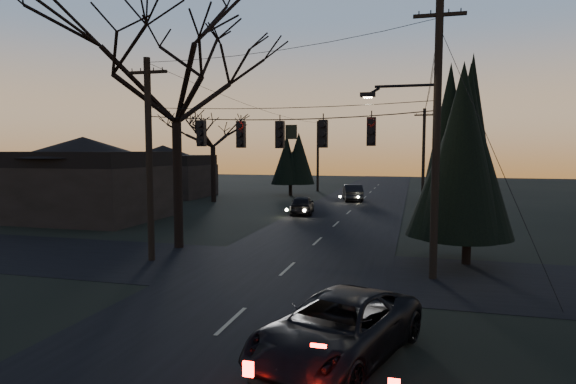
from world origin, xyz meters
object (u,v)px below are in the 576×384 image
(utility_pole_far_r, at_px, (422,201))
(utility_pole_far_l, at_px, (318,191))
(utility_pole_right, at_px, (433,279))
(bare_tree_left, at_px, (175,71))
(utility_pole_left, at_px, (152,260))
(sedan_oncoming_a, at_px, (302,205))
(suv_near, at_px, (338,329))
(sedan_oncoming_b, at_px, (352,193))
(evergreen_right, at_px, (470,155))

(utility_pole_far_r, distance_m, utility_pole_far_l, 14.01)
(utility_pole_right, height_order, utility_pole_far_r, utility_pole_right)
(bare_tree_left, bearing_deg, utility_pole_left, -86.54)
(utility_pole_far_l, distance_m, sedan_oncoming_a, 20.00)
(utility_pole_far_l, bearing_deg, sedan_oncoming_a, -81.95)
(bare_tree_left, bearing_deg, suv_near, -48.04)
(utility_pole_far_r, xyz_separation_m, sedan_oncoming_a, (-8.70, -11.79, 0.68))
(utility_pole_left, xyz_separation_m, suv_near, (9.20, -7.65, 0.71))
(utility_pole_right, bearing_deg, bare_tree_left, 166.64)
(sedan_oncoming_b, bearing_deg, suv_near, 84.36)
(sedan_oncoming_b, bearing_deg, utility_pole_far_r, -178.96)
(utility_pole_far_l, xyz_separation_m, sedan_oncoming_b, (5.20, -9.50, 0.75))
(utility_pole_right, bearing_deg, sedan_oncoming_a, 118.23)
(suv_near, distance_m, sedan_oncoming_a, 24.70)
(suv_near, bearing_deg, utility_pole_right, 92.11)
(utility_pole_far_r, distance_m, sedan_oncoming_a, 14.67)
(sedan_oncoming_b, bearing_deg, utility_pole_right, 91.05)
(utility_pole_left, height_order, sedan_oncoming_b, utility_pole_left)
(sedan_oncoming_b, bearing_deg, evergreen_right, 95.63)
(utility_pole_left, bearing_deg, utility_pole_far_r, 67.67)
(sedan_oncoming_a, bearing_deg, utility_pole_left, 71.87)
(suv_near, bearing_deg, utility_pole_far_r, 105.16)
(utility_pole_right, distance_m, suv_near, 8.02)
(utility_pole_right, relative_size, sedan_oncoming_b, 2.18)
(suv_near, distance_m, sedan_oncoming_b, 34.38)
(utility_pole_far_l, height_order, sedan_oncoming_a, utility_pole_far_l)
(utility_pole_far_l, height_order, suv_near, utility_pole_far_l)
(utility_pole_right, relative_size, sedan_oncoming_a, 2.50)
(utility_pole_left, bearing_deg, sedan_oncoming_b, 78.90)
(evergreen_right, distance_m, suv_near, 11.64)
(utility_pole_right, bearing_deg, sedan_oncoming_b, 103.37)
(bare_tree_left, distance_m, sedan_oncoming_b, 25.50)
(evergreen_right, xyz_separation_m, sedan_oncoming_a, (-10.11, 13.48, -3.81))
(sedan_oncoming_b, bearing_deg, utility_pole_left, 66.57)
(utility_pole_right, distance_m, sedan_oncoming_a, 18.41)
(bare_tree_left, distance_m, sedan_oncoming_a, 15.77)
(evergreen_right, bearing_deg, utility_pole_right, -117.35)
(utility_pole_far_r, xyz_separation_m, bare_tree_left, (-11.67, -25.23, 8.39))
(evergreen_right, bearing_deg, sedan_oncoming_b, 107.96)
(utility_pole_far_r, bearing_deg, evergreen_right, -86.81)
(utility_pole_far_r, bearing_deg, utility_pole_left, -112.33)
(utility_pole_far_r, relative_size, evergreen_right, 1.09)
(bare_tree_left, bearing_deg, utility_pole_right, -13.36)
(utility_pole_far_r, height_order, evergreen_right, evergreen_right)
(sedan_oncoming_a, xyz_separation_m, sedan_oncoming_b, (2.40, 10.30, 0.07))
(utility_pole_left, height_order, bare_tree_left, bare_tree_left)
(utility_pole_far_r, distance_m, suv_near, 35.73)
(utility_pole_far_l, bearing_deg, bare_tree_left, -90.29)
(utility_pole_right, height_order, utility_pole_left, utility_pole_right)
(utility_pole_far_r, xyz_separation_m, suv_near, (-2.30, -35.65, 0.71))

